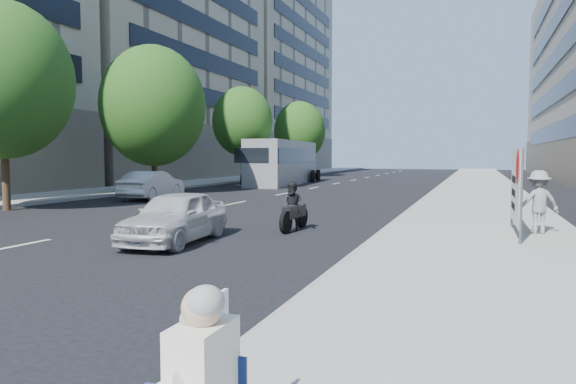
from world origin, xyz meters
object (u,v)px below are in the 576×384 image
at_px(white_sedan_near, 176,217).
at_px(motorcycle, 293,209).
at_px(protest_banner, 516,186).
at_px(white_sedan_mid, 152,185).
at_px(bus, 284,163).
at_px(seated_protester, 185,382).
at_px(jogger, 538,202).

height_order(white_sedan_near, motorcycle, motorcycle).
xyz_separation_m(protest_banner, white_sedan_mid, (-16.26, 7.57, -0.70)).
distance_m(protest_banner, white_sedan_mid, 17.95).
bearing_deg(bus, protest_banner, -61.89).
xyz_separation_m(seated_protester, jogger, (3.06, 12.17, 0.10)).
relative_size(protest_banner, white_sedan_mid, 0.72).
height_order(jogger, bus, bus).
bearing_deg(bus, white_sedan_mid, -100.17).
relative_size(white_sedan_mid, motorcycle, 2.09).
distance_m(motorcycle, bus, 24.81).
relative_size(protest_banner, motorcycle, 1.49).
relative_size(protest_banner, bus, 0.25).
height_order(seated_protester, white_sedan_mid, seated_protester).
distance_m(jogger, white_sedan_near, 9.32).
bearing_deg(white_sedan_near, white_sedan_mid, 122.11).
bearing_deg(seated_protester, protest_banner, 78.05).
relative_size(motorcycle, bus, 0.17).
height_order(seated_protester, motorcycle, seated_protester).
xyz_separation_m(white_sedan_near, bus, (-6.92, 26.01, 0.98)).
distance_m(white_sedan_near, white_sedan_mid, 13.61).
distance_m(protest_banner, white_sedan_near, 8.66).
distance_m(seated_protester, jogger, 12.55).
xyz_separation_m(jogger, white_sedan_mid, (-16.83, 7.16, -0.27)).
distance_m(jogger, white_sedan_mid, 18.29).
height_order(seated_protester, jogger, jogger).
bearing_deg(protest_banner, white_sedan_mid, 155.03).
height_order(motorcycle, bus, bus).
height_order(seated_protester, bus, bus).
distance_m(jogger, motorcycle, 6.52).
xyz_separation_m(jogger, motorcycle, (-6.47, -0.73, -0.33)).
distance_m(white_sedan_near, motorcycle, 3.59).
relative_size(seated_protester, protest_banner, 0.43).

